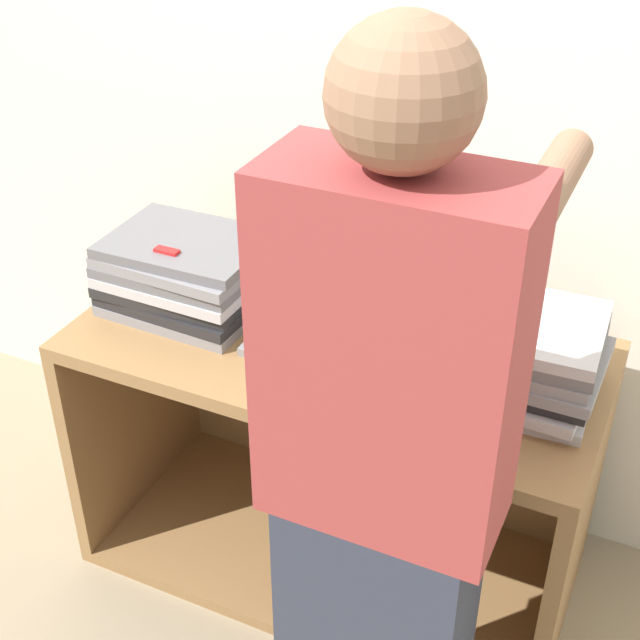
# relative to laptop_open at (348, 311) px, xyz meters

# --- Properties ---
(ground_plane) EXTENTS (12.00, 12.00, 0.00)m
(ground_plane) POSITION_rel_laptop_open_xyz_m (0.00, -0.37, -0.76)
(ground_plane) COLOR gray
(wall_back) EXTENTS (8.00, 0.05, 2.40)m
(wall_back) POSITION_rel_laptop_open_xyz_m (0.00, 0.34, 0.44)
(wall_back) COLOR silver
(wall_back) RESTS_ON ground_plane
(cart) EXTENTS (1.25, 0.61, 0.71)m
(cart) POSITION_rel_laptop_open_xyz_m (0.00, 0.00, -0.41)
(cart) COLOR olive
(cart) RESTS_ON ground_plane
(laptop_open) EXTENTS (0.37, 0.41, 0.27)m
(laptop_open) POSITION_rel_laptop_open_xyz_m (0.00, 0.00, 0.00)
(laptop_open) COLOR gray
(laptop_open) RESTS_ON cart
(laptop_stack_left) EXTENTS (0.39, 0.30, 0.19)m
(laptop_stack_left) POSITION_rel_laptop_open_xyz_m (-0.40, -0.07, 0.04)
(laptop_stack_left) COLOR gray
(laptop_stack_left) RESTS_ON cart
(laptop_stack_right) EXTENTS (0.40, 0.30, 0.19)m
(laptop_stack_right) POSITION_rel_laptop_open_xyz_m (0.40, -0.07, 0.04)
(laptop_stack_right) COLOR #B7B7BC
(laptop_stack_right) RESTS_ON cart
(person) EXTENTS (0.40, 0.53, 1.61)m
(person) POSITION_rel_laptop_open_xyz_m (0.32, -0.58, 0.05)
(person) COLOR #2D3342
(person) RESTS_ON ground_plane
(inventory_tag) EXTENTS (0.06, 0.02, 0.01)m
(inventory_tag) POSITION_rel_laptop_open_xyz_m (-0.40, -0.14, 0.14)
(inventory_tag) COLOR red
(inventory_tag) RESTS_ON laptop_stack_left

